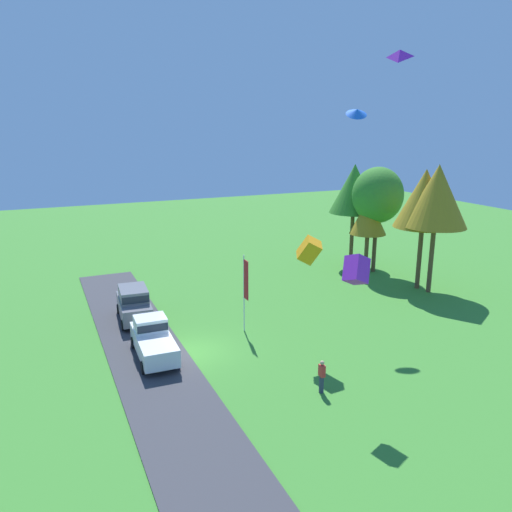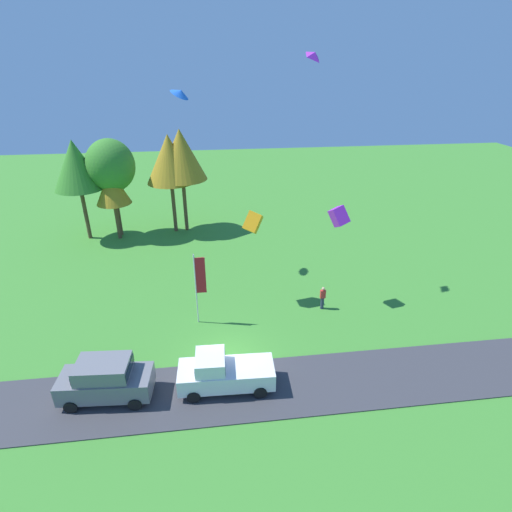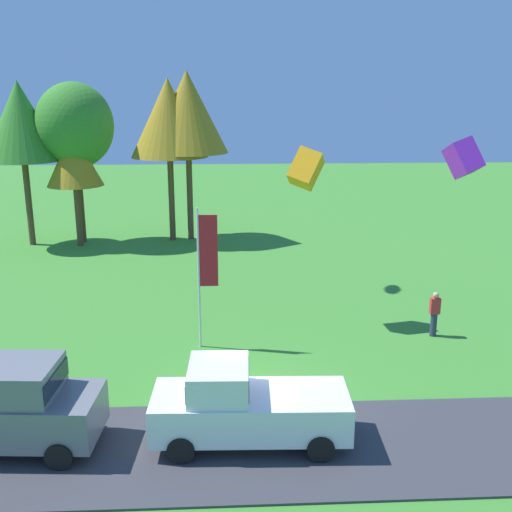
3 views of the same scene
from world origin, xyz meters
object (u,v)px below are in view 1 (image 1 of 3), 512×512
at_px(tree_right_of_center, 424,199).
at_px(tree_left_of_center, 437,196).
at_px(car_pickup_mid_row, 153,339).
at_px(kite_diamond_near_flag, 400,54).
at_px(kite_delta_low_drifter, 357,112).
at_px(person_beside_suv, 322,376).
at_px(car_suv_far_end, 134,303).
at_px(kite_box_topmost, 309,250).
at_px(tree_far_right, 354,189).
at_px(tree_center_back, 368,216).
at_px(kite_box_trailing_tail, 356,270).
at_px(tree_lone_near, 378,195).
at_px(flag_banner, 245,285).

distance_m(tree_right_of_center, tree_left_of_center, 1.16).
distance_m(car_pickup_mid_row, kite_diamond_near_flag, 19.44).
bearing_deg(kite_delta_low_drifter, person_beside_suv, -40.12).
bearing_deg(car_suv_far_end, tree_left_of_center, 81.51).
bearing_deg(kite_box_topmost, tree_left_of_center, 110.27).
height_order(tree_far_right, kite_delta_low_drifter, kite_delta_low_drifter).
xyz_separation_m(tree_center_back, kite_box_topmost, (11.63, -12.64, 0.91)).
xyz_separation_m(tree_right_of_center, kite_box_trailing_tail, (11.90, -14.62, -0.82)).
relative_size(tree_lone_near, kite_diamond_near_flag, 10.23).
height_order(tree_left_of_center, kite_box_trailing_tail, tree_left_of_center).
bearing_deg(tree_center_back, tree_far_right, 171.99).
distance_m(car_suv_far_end, tree_center_back, 21.66).
distance_m(tree_left_of_center, kite_box_trailing_tail, 18.36).
height_order(person_beside_suv, tree_lone_near, tree_lone_near).
relative_size(tree_center_back, tree_right_of_center, 0.70).
distance_m(person_beside_suv, tree_left_of_center, 19.82).
xyz_separation_m(person_beside_suv, kite_diamond_near_flag, (-0.54, 3.86, 15.10)).
relative_size(car_suv_far_end, kite_diamond_near_flag, 5.15).
bearing_deg(kite_box_trailing_tail, car_suv_far_end, -151.57).
height_order(tree_lone_near, kite_box_topmost, tree_lone_near).
xyz_separation_m(car_pickup_mid_row, tree_far_right, (-11.91, 21.55, 6.06)).
relative_size(car_suv_far_end, car_pickup_mid_row, 0.93).
distance_m(tree_far_right, flag_banner, 19.23).
bearing_deg(tree_center_back, car_suv_far_end, -81.67).
bearing_deg(tree_center_back, tree_right_of_center, 12.56).
relative_size(person_beside_suv, kite_box_topmost, 1.36).
distance_m(tree_left_of_center, kite_delta_low_drifter, 10.23).
height_order(flag_banner, kite_delta_low_drifter, kite_delta_low_drifter).
relative_size(kite_box_trailing_tail, kite_diamond_near_flag, 1.30).
xyz_separation_m(person_beside_suv, tree_left_of_center, (-9.83, 15.83, 6.74)).
height_order(person_beside_suv, kite_box_trailing_tail, kite_box_trailing_tail).
bearing_deg(kite_box_trailing_tail, flag_banner, -170.55).
xyz_separation_m(car_pickup_mid_row, tree_center_back, (-9.00, 21.14, 4.01)).
height_order(person_beside_suv, kite_box_topmost, kite_box_topmost).
bearing_deg(kite_diamond_near_flag, kite_delta_low_drifter, 156.17).
distance_m(flag_banner, kite_delta_low_drifter, 13.29).
relative_size(kite_box_trailing_tail, kite_box_topmost, 0.95).
bearing_deg(tree_far_right, tree_center_back, -8.01).
bearing_deg(kite_box_topmost, person_beside_suv, -21.22).
xyz_separation_m(car_suv_far_end, kite_diamond_near_flag, (12.65, 10.51, 14.68)).
distance_m(tree_lone_near, tree_left_of_center, 6.52).
height_order(person_beside_suv, kite_delta_low_drifter, kite_delta_low_drifter).
bearing_deg(car_suv_far_end, tree_far_right, 105.59).
bearing_deg(car_suv_far_end, person_beside_suv, 26.73).
bearing_deg(tree_center_back, flag_banner, -62.20).
height_order(tree_far_right, kite_box_trailing_tail, tree_far_right).
distance_m(flag_banner, kite_diamond_near_flag, 15.63).
distance_m(car_suv_far_end, flag_banner, 8.00).
xyz_separation_m(person_beside_suv, tree_lone_near, (-16.29, 15.31, 6.02)).
relative_size(car_pickup_mid_row, person_beside_suv, 2.96).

